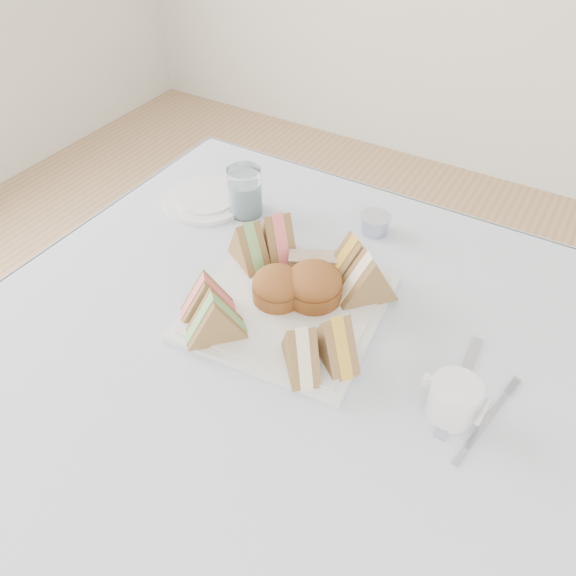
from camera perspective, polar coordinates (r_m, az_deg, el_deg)
The scene contains 21 objects.
floor at distance 1.53m, azimuth -0.78°, elevation -24.85°, with size 4.00×4.00×0.00m, color #9E7751.
table at distance 1.20m, azimuth -0.95°, elevation -18.07°, with size 0.90×0.90×0.74m, color brown.
tablecloth at distance 0.89m, azimuth -1.22°, elevation -6.30°, with size 1.02×1.02×0.01m, color silver.
serving_plate at distance 0.95m, azimuth 0.00°, elevation -1.96°, with size 0.30×0.30×0.01m, color silver.
sandwich_fl_a at distance 0.91m, azimuth -8.29°, elevation -0.71°, with size 0.09×0.04×0.08m, color #9F743A, non-canonical shape.
sandwich_fl_b at distance 0.87m, azimuth -7.47°, elevation -2.85°, with size 0.10×0.05×0.09m, color #9F743A, non-canonical shape.
sandwich_fr_a at distance 0.84m, azimuth 4.80°, elevation -5.01°, with size 0.10×0.04×0.09m, color #9F743A, non-canonical shape.
sandwich_fr_b at distance 0.82m, azimuth 1.32°, elevation -6.04°, with size 0.09×0.04×0.08m, color #9F743A, non-canonical shape.
sandwich_bl_a at distance 1.00m, azimuth -4.00°, elevation 4.62°, with size 0.10×0.05×0.09m, color #9F743A, non-canonical shape.
sandwich_bl_b at distance 1.01m, azimuth -1.07°, elevation 5.40°, with size 0.10×0.05×0.09m, color #9F743A, non-canonical shape.
sandwich_br_a at distance 0.93m, azimuth 8.08°, elevation 1.17°, with size 0.10×0.05×0.09m, color #9F743A, non-canonical shape.
sandwich_br_b at distance 0.97m, azimuth 6.69°, elevation 3.10°, with size 0.10×0.05×0.09m, color #9F743A, non-canonical shape.
scone_left at distance 0.93m, azimuth -1.06°, elevation 0.19°, with size 0.09×0.09×0.06m, color #9A5423.
scone_right at distance 0.93m, azimuth 2.65°, elevation 0.38°, with size 0.10×0.10×0.06m, color #9A5423.
pastry_slice at distance 0.99m, azimuth 2.54°, elevation 2.41°, with size 0.09×0.03×0.04m, color beige.
side_plate at distance 1.21m, azimuth -8.26°, elevation 8.86°, with size 0.18×0.18×0.01m, color silver.
water_glass at distance 1.15m, azimuth -4.40°, elevation 9.75°, with size 0.07×0.07×0.10m, color white.
tea_strainer at distance 1.12m, azimuth 8.84°, elevation 6.37°, with size 0.06×0.06×0.03m, color #ABADC4.
knife at distance 0.88m, azimuth 17.07°, elevation -9.40°, with size 0.02×0.21×0.00m, color #ABADC4.
fork at distance 0.85m, azimuth 19.12°, elevation -13.21°, with size 0.01×0.16×0.00m, color #ABADC4.
creamer_jug at distance 0.83m, azimuth 16.45°, elevation -10.82°, with size 0.07×0.07×0.06m, color silver.
Camera 1 is at (0.32, -0.49, 1.42)m, focal length 35.00 mm.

